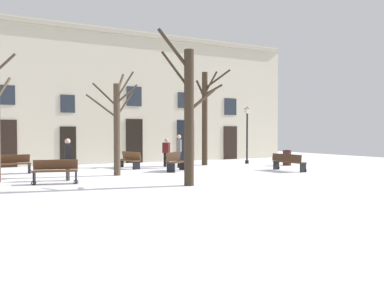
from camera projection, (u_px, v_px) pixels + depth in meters
name	position (u px, v px, depth m)	size (l,w,h in m)	color
ground_plane	(215.00, 179.00, 16.55)	(37.21, 37.21, 0.00)	white
building_facade	(130.00, 96.00, 25.40)	(23.26, 0.60, 8.23)	beige
tree_right_of_center	(205.00, 115.00, 23.49)	(1.35, 1.92, 5.49)	#382B1E
tree_foreground	(117.00, 123.00, 17.86)	(1.91, 2.38, 4.59)	#4C3D2D
tree_center	(189.00, 113.00, 14.41)	(2.33, 0.95, 5.54)	#382B1E
streetlamp	(247.00, 129.00, 24.65)	(0.30, 0.30, 3.45)	black
litter_bin	(287.00, 158.00, 23.30)	(0.50, 0.50, 0.87)	#4C1E19
bench_facing_shops	(55.00, 171.00, 14.89)	(1.65, 0.83, 0.89)	#51331E
bench_near_lamp	(10.00, 164.00, 18.45)	(1.80, 0.57, 0.88)	#51331E
bench_near_center_tree	(176.00, 162.00, 19.82)	(1.50, 1.35, 0.94)	#3D2819
bench_back_to_back_left	(129.00, 160.00, 21.44)	(0.81, 1.89, 0.87)	brown
bench_by_litter_bin	(288.00, 162.00, 19.97)	(0.59, 1.94, 0.83)	#3D2819
person_strolling	(68.00, 157.00, 16.00)	(0.27, 0.41, 1.65)	#403D3A
person_crossing_plaza	(179.00, 149.00, 21.85)	(0.40, 0.44, 1.77)	black
person_by_shop_door	(166.00, 151.00, 22.50)	(0.40, 0.44, 1.57)	black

